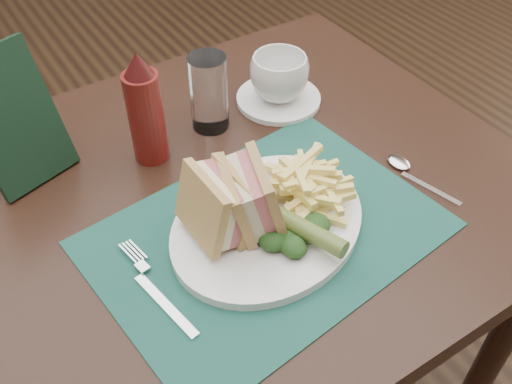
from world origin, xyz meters
The scene contains 16 objects.
floor centered at (0.00, 0.00, 0.00)m, with size 7.00×7.00×0.00m, color black.
table_main centered at (0.00, -0.50, 0.38)m, with size 0.90×0.75×0.75m, color black, non-canonical shape.
placemat centered at (-0.01, -0.61, 0.75)m, with size 0.46×0.33×0.00m, color #16483E.
plate centered at (0.00, -0.61, 0.76)m, with size 0.30×0.24×0.01m, color white, non-canonical shape.
sandwich_half_a centered at (-0.09, -0.59, 0.82)m, with size 0.06×0.10×0.09m, color tan, non-canonical shape.
sandwich_half_b centered at (-0.04, -0.59, 0.82)m, with size 0.06×0.10×0.09m, color tan, non-canonical shape.
kale_garnish centered at (0.01, -0.67, 0.78)m, with size 0.11×0.08×0.03m, color #163412, non-canonical shape.
pickle_spear centered at (0.02, -0.66, 0.79)m, with size 0.02×0.02×0.12m, color #4B6125.
fries_pile centered at (0.07, -0.60, 0.80)m, with size 0.18×0.20×0.06m, color #FEEA7F, non-canonical shape.
fork centered at (-0.18, -0.62, 0.76)m, with size 0.03×0.17×0.01m, color silver, non-canonical shape.
spoon centered at (0.25, -0.65, 0.76)m, with size 0.03×0.15×0.01m, color silver, non-canonical shape.
saucer centered at (0.19, -0.36, 0.76)m, with size 0.15×0.15×0.01m, color white.
coffee_cup centered at (0.19, -0.36, 0.80)m, with size 0.10×0.10×0.08m, color white.
drinking_glass centered at (0.05, -0.35, 0.81)m, with size 0.06×0.06×0.13m, color white.
ketchup_bottle centered at (-0.07, -0.37, 0.84)m, with size 0.05×0.05×0.19m, color #58120F, non-canonical shape.
check_presenter centered at (-0.24, -0.31, 0.85)m, with size 0.13×0.01×0.21m, color black.
Camera 1 is at (-0.30, -1.05, 1.34)m, focal length 40.00 mm.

